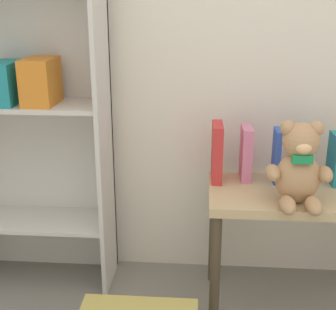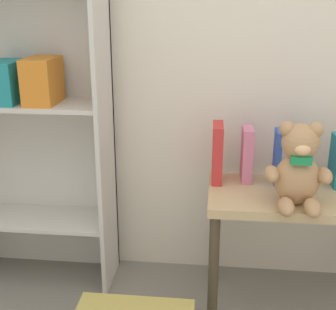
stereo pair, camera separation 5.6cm
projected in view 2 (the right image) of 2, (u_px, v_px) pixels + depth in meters
name	position (u px, v px, depth m)	size (l,w,h in m)	color
bookshelf_side	(29.00, 80.00, 1.95)	(0.66, 0.28, 1.65)	beige
display_table	(292.00, 212.00, 1.85)	(0.66, 0.38, 0.52)	tan
teddy_bear	(298.00, 169.00, 1.67)	(0.24, 0.22, 0.31)	tan
book_standing_red	(217.00, 153.00, 1.91)	(0.04, 0.14, 0.24)	red
book_standing_pink	(247.00, 154.00, 1.91)	(0.04, 0.12, 0.22)	#D17093
book_standing_blue	(277.00, 157.00, 1.89)	(0.02, 0.10, 0.22)	#2D51B7
book_standing_purple	(307.00, 156.00, 1.89)	(0.03, 0.10, 0.22)	purple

